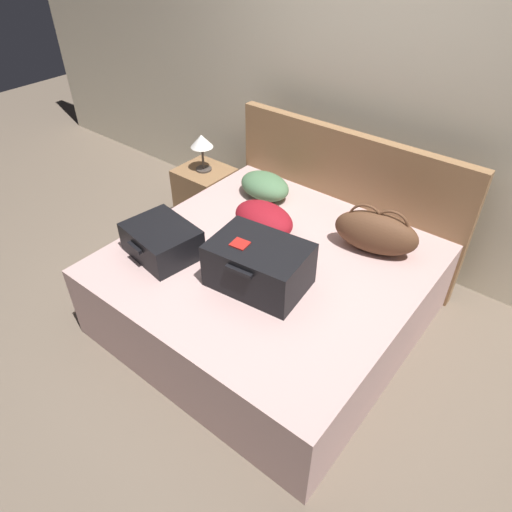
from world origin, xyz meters
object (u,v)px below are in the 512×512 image
hard_case_medium (162,241)px  pillow_near_headboard (264,219)px  nightstand (206,196)px  table_lamp (202,143)px  bed (269,290)px  pillow_center_head (265,186)px  duffel_bag (376,232)px  hard_case_large (259,264)px

hard_case_medium → pillow_near_headboard: bearing=69.1°
nightstand → table_lamp: (0.00, 0.00, 0.50)m
hard_case_medium → pillow_near_headboard: (0.34, 0.61, -0.01)m
hard_case_medium → nightstand: 1.27m
pillow_near_headboard → bed: bearing=-45.4°
hard_case_medium → table_lamp: size_ratio=1.56×
pillow_center_head → nightstand: size_ratio=0.81×
hard_case_medium → pillow_near_headboard: size_ratio=1.08×
duffel_bag → nightstand: duffel_bag is taller
bed → pillow_center_head: size_ratio=4.46×
hard_case_medium → nightstand: size_ratio=0.97×
pillow_center_head → table_lamp: size_ratio=1.30×
bed → hard_case_medium: 0.78m
pillow_near_headboard → table_lamp: bearing=156.5°
bed → duffel_bag: (0.47, 0.48, 0.41)m
pillow_center_head → duffel_bag: bearing=-6.1°
hard_case_large → pillow_near_headboard: hard_case_large is taller
bed → pillow_center_head: (-0.49, 0.59, 0.36)m
duffel_bag → table_lamp: (-1.67, 0.17, 0.06)m
bed → pillow_center_head: bearing=130.0°
duffel_bag → pillow_near_headboard: size_ratio=1.24×
bed → pillow_center_head: pillow_center_head is taller
pillow_center_head → hard_case_large: bearing=-54.1°
bed → hard_case_medium: bearing=-145.8°
nightstand → duffel_bag: bearing=-5.7°
pillow_center_head → table_lamp: table_lamp is taller
bed → table_lamp: table_lamp is taller
bed → hard_case_large: (0.10, -0.23, 0.42)m
hard_case_medium → table_lamp: table_lamp is taller
bed → duffel_bag: size_ratio=3.24×
hard_case_large → hard_case_medium: size_ratio=1.21×
hard_case_large → nightstand: 1.62m
hard_case_large → pillow_center_head: size_ratio=1.44×
hard_case_large → pillow_near_headboard: bearing=118.6°
duffel_bag → pillow_near_headboard: (-0.69, -0.26, -0.05)m
bed → nightstand: bearing=151.6°
hard_case_medium → duffel_bag: duffel_bag is taller
duffel_bag → pillow_center_head: 0.97m
pillow_center_head → nightstand: 0.80m
duffel_bag → pillow_center_head: size_ratio=1.38×
nightstand → table_lamp: 0.50m
hard_case_large → nightstand: bearing=139.3°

